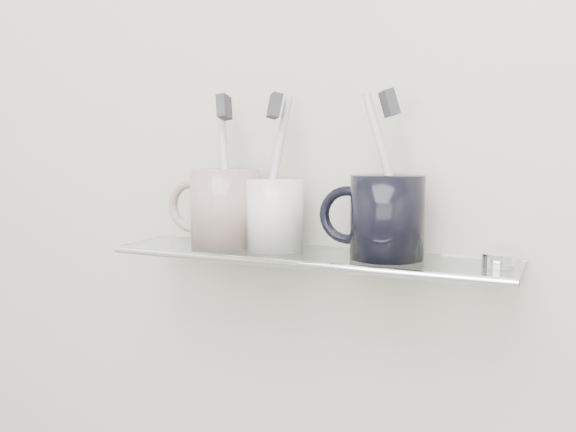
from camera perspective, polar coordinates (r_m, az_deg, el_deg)
The scene contains 18 objects.
wall_back at distance 0.84m, azimuth 3.53°, elevation 7.52°, with size 2.50×2.50×0.00m, color beige.
shelf_glass at distance 0.79m, azimuth 1.87°, elevation -3.59°, with size 0.50×0.12×0.01m, color silver.
shelf_rail at distance 0.74m, azimuth 0.22°, elevation -4.29°, with size 0.01×0.01×0.50m, color silver.
bracket_left at distance 0.93m, azimuth -9.04°, elevation -2.80°, with size 0.02×0.02×0.03m, color silver.
bracket_right at distance 0.79m, azimuth 17.50°, elevation -4.77°, with size 0.02×0.02×0.03m, color silver.
mug_left at distance 0.84m, azimuth -5.60°, elevation 0.73°, with size 0.09×0.09×0.10m, color silver.
mug_left_handle at distance 0.87m, azimuth -8.53°, elevation 0.87°, with size 0.07×0.07×0.01m, color silver.
toothbrush_left at distance 0.84m, azimuth -5.64°, elevation 4.16°, with size 0.01×0.01×0.19m, color #BABABA.
bristles_left at distance 0.84m, azimuth -5.70°, elevation 9.62°, with size 0.01×0.02×0.03m, color #323339.
mug_center at distance 0.81m, azimuth -1.17°, elevation 0.12°, with size 0.07×0.07×0.09m, color silver.
mug_center_handle at distance 0.83m, azimuth -3.82°, elevation 0.26°, with size 0.07×0.07×0.01m, color silver.
toothbrush_center at distance 0.81m, azimuth -1.18°, elevation 4.09°, with size 0.01×0.01×0.19m, color #B9BABD.
bristles_center at distance 0.81m, azimuth -1.19°, elevation 9.77°, with size 0.01×0.02×0.03m, color #323339.
mug_right at distance 0.76m, azimuth 8.80°, elevation -0.10°, with size 0.09×0.09×0.10m, color black.
mug_right_handle at distance 0.77m, azimuth 5.28°, elevation 0.08°, with size 0.07×0.07×0.01m, color black.
toothbrush_right at distance 0.76m, azimuth 8.88°, elevation 3.83°, with size 0.01×0.01×0.19m, color silver.
bristles_right at distance 0.76m, azimuth 8.99°, elevation 9.90°, with size 0.01×0.02×0.03m, color #323339.
chrome_cap at distance 0.74m, azimuth 18.20°, elevation -3.74°, with size 0.04×0.04×0.01m, color silver.
Camera 1 is at (0.30, 0.32, 1.24)m, focal length 40.00 mm.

